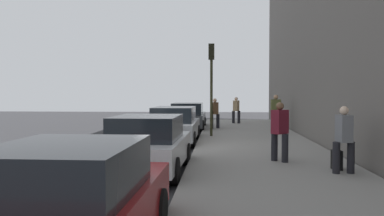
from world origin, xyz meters
TOP-DOWN VIEW (x-y plane):
  - ground_plane at (0.00, 0.00)m, footprint 56.00×56.00m
  - sidewalk at (0.00, -3.30)m, footprint 28.00×4.60m
  - lane_stripe_centre at (0.00, 3.20)m, footprint 28.00×0.14m
  - parked_car_red at (-11.07, -0.07)m, footprint 4.30×1.95m
  - parked_car_white at (-5.35, -0.03)m, footprint 4.25×1.98m
  - parked_car_silver at (1.00, -0.03)m, footprint 4.66×1.93m
  - parked_car_charcoal at (7.12, -0.13)m, footprint 4.74×1.91m
  - pedestrian_brown_coat at (6.64, -1.63)m, footprint 0.51×0.52m
  - pedestrian_burgundy_coat at (-4.11, -3.58)m, footprint 0.52×0.53m
  - pedestrian_grey_coat at (-5.75, -4.87)m, footprint 0.47×0.54m
  - pedestrian_tan_coat at (10.37, -2.94)m, footprint 0.52×0.52m
  - pedestrian_olive_coat at (5.71, -4.79)m, footprint 0.60×0.50m
  - traffic_light_pole at (2.69, -1.51)m, footprint 0.35×0.26m
  - rolling_suitcase at (-5.25, -4.84)m, footprint 0.34×0.22m

SIDE VIEW (x-z plane):
  - ground_plane at x=0.00m, z-range 0.00..0.00m
  - lane_stripe_centre at x=0.00m, z-range 0.00..0.01m
  - sidewalk at x=0.00m, z-range 0.00..0.15m
  - rolling_suitcase at x=-5.25m, z-range -0.03..0.83m
  - parked_car_white at x=-5.35m, z-range 0.00..1.51m
  - parked_car_red at x=-11.07m, z-range 0.00..1.51m
  - parked_car_silver at x=1.00m, z-range 0.00..1.51m
  - parked_car_charcoal at x=7.12m, z-range 0.00..1.52m
  - pedestrian_brown_coat at x=6.64m, z-range 0.20..1.83m
  - pedestrian_grey_coat at x=-5.75m, z-range 0.20..1.83m
  - pedestrian_tan_coat at x=10.37m, z-range 0.20..1.85m
  - pedestrian_burgundy_coat at x=-4.11m, z-range 0.21..1.89m
  - pedestrian_olive_coat at x=5.71m, z-range 0.21..2.04m
  - traffic_light_pole at x=2.69m, z-range 0.89..5.01m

